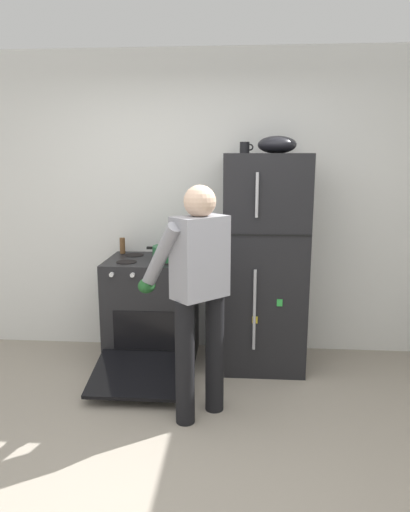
% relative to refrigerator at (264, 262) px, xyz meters
% --- Properties ---
extents(ground, '(8.00, 8.00, 0.00)m').
position_rel_refrigerator_xyz_m(ground, '(-0.55, -1.57, -0.90)').
color(ground, '#9E9384').
extents(kitchen_wall_back, '(6.00, 0.10, 2.70)m').
position_rel_refrigerator_xyz_m(kitchen_wall_back, '(-0.55, 0.38, 0.45)').
color(kitchen_wall_back, white).
rests_on(kitchen_wall_back, ground).
extents(refrigerator, '(0.68, 0.72, 1.80)m').
position_rel_refrigerator_xyz_m(refrigerator, '(0.00, 0.00, 0.00)').
color(refrigerator, black).
rests_on(refrigerator, ground).
extents(stove_range, '(0.76, 1.22, 0.92)m').
position_rel_refrigerator_xyz_m(stove_range, '(-0.97, -0.02, -0.45)').
color(stove_range, black).
rests_on(stove_range, ground).
extents(person_cook, '(0.64, 0.67, 1.60)m').
position_rel_refrigerator_xyz_m(person_cook, '(-0.49, -0.90, 0.05)').
color(person_cook, black).
rests_on(person_cook, ground).
extents(red_pot, '(0.37, 0.27, 0.12)m').
position_rel_refrigerator_xyz_m(red_pot, '(-0.81, -0.05, 0.08)').
color(red_pot, '#236638').
rests_on(red_pot, stove_range).
extents(coffee_mug, '(0.11, 0.08, 0.10)m').
position_rel_refrigerator_xyz_m(coffee_mug, '(-0.18, 0.05, 0.95)').
color(coffee_mug, black).
rests_on(coffee_mug, refrigerator).
extents(pepper_mill, '(0.05, 0.05, 0.14)m').
position_rel_refrigerator_xyz_m(pepper_mill, '(-1.27, 0.20, 0.09)').
color(pepper_mill, brown).
rests_on(pepper_mill, stove_range).
extents(mixing_bowl, '(0.31, 0.31, 0.14)m').
position_rel_refrigerator_xyz_m(mixing_bowl, '(0.08, 0.00, 0.97)').
color(mixing_bowl, black).
rests_on(mixing_bowl, refrigerator).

